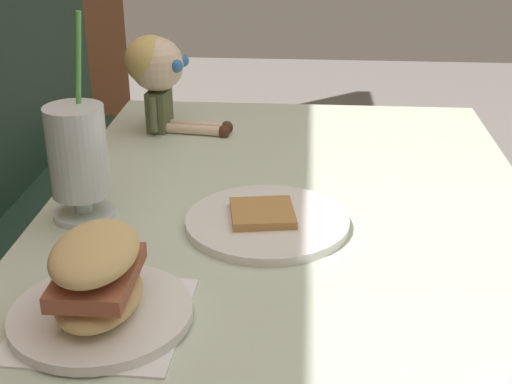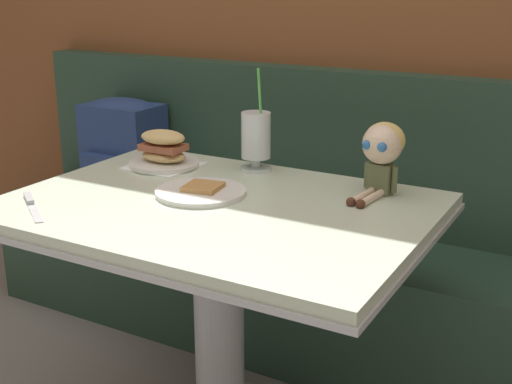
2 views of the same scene
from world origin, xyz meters
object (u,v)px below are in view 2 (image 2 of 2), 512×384
seated_doll (382,148)px  backpack (123,147)px  butter_knife (31,202)px  toast_plate (201,191)px  sandwich_plate (164,152)px  milkshake_glass (256,139)px

seated_doll → backpack: size_ratio=0.55×
butter_knife → toast_plate: bearing=39.8°
backpack → toast_plate: bearing=-36.9°
sandwich_plate → toast_plate: bearing=-35.0°
backpack → butter_knife: bearing=-64.3°
seated_doll → sandwich_plate: bearing=-174.6°
toast_plate → backpack: backpack is taller
seated_doll → butter_knife: bearing=-145.1°
backpack → sandwich_plate: bearing=-37.8°
toast_plate → seated_doll: seated_doll is taller
milkshake_glass → backpack: 0.84m
sandwich_plate → butter_knife: (-0.08, -0.47, -0.04)m
toast_plate → seated_doll: 0.51m
milkshake_glass → seated_doll: 0.42m
milkshake_glass → backpack: milkshake_glass is taller
sandwich_plate → seated_doll: bearing=5.4°
seated_doll → backpack: 1.24m
milkshake_glass → sandwich_plate: (-0.27, -0.10, -0.05)m
milkshake_glass → sandwich_plate: 0.30m
backpack → milkshake_glass: bearing=-20.0°
toast_plate → sandwich_plate: sandwich_plate is taller
sandwich_plate → backpack: 0.64m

